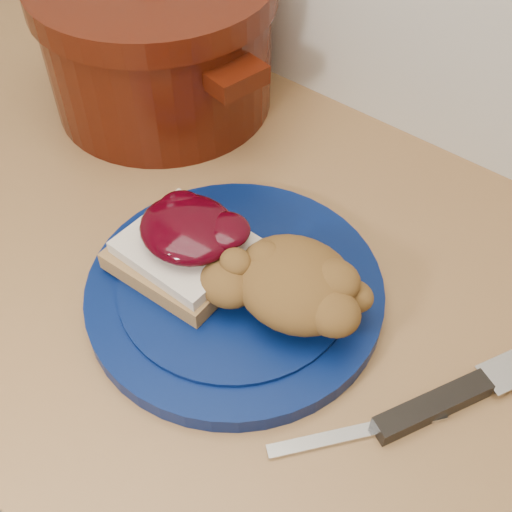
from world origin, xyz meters
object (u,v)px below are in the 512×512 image
Objects in this scene: dutch_oven at (159,42)px; pepper_grinder at (97,22)px; plate at (235,291)px; chef_knife at (471,389)px; butter_knife at (358,432)px.

dutch_oven is 2.51× the size of pepper_grinder.
plate is 2.07× the size of pepper_grinder.
butter_knife is (-0.05, -0.09, -0.01)m from chef_knife.
pepper_grinder reaches higher than chef_knife.
plate is 0.18m from butter_knife.
chef_knife is 0.53m from dutch_oven.
plate is at bearing -25.71° from pepper_grinder.
chef_knife reaches higher than butter_knife.
dutch_oven is (-0.28, 0.19, 0.08)m from plate.
butter_knife is 0.52m from dutch_oven.
plate is 1.85× the size of butter_knife.
butter_knife is at bearing 175.41° from chef_knife.
butter_knife is at bearing -27.52° from dutch_oven.
dutch_oven is at bearing 145.82° from plate.
plate reaches higher than butter_knife.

